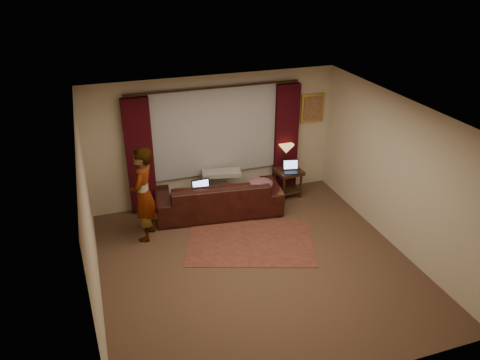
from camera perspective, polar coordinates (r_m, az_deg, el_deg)
name	(u,v)px	position (r m, az deg, el deg)	size (l,w,h in m)	color
floor	(257,266)	(7.88, 2.11, -10.38)	(5.00, 5.00, 0.01)	brown
ceiling	(260,115)	(6.66, 2.48, 7.88)	(5.00, 5.00, 0.02)	silver
wall_back	(215,140)	(9.34, -3.12, 4.93)	(5.00, 0.02, 2.60)	beige
wall_front	(340,301)	(5.32, 12.05, -14.21)	(5.00, 0.02, 2.60)	beige
wall_left	(89,224)	(6.81, -17.90, -5.08)	(0.02, 5.00, 2.60)	beige
wall_right	(397,174)	(8.31, 18.64, 0.69)	(0.02, 5.00, 2.60)	beige
sheer_curtain	(215,131)	(9.22, -3.05, 5.96)	(2.50, 0.05, 1.80)	#9C9CA5
drape_left	(140,157)	(9.04, -12.11, 2.78)	(0.50, 0.14, 2.30)	black
drape_right	(286,139)	(9.76, 5.61, 5.06)	(0.50, 0.14, 2.30)	black
curtain_rod	(215,88)	(8.90, -3.10, 11.17)	(0.04, 0.04, 3.40)	#311E11
picture_frame	(312,108)	(9.89, 8.80, 8.66)	(0.50, 0.04, 0.60)	gold
sofa	(218,190)	(9.11, -2.67, -1.23)	(2.44, 1.05, 0.98)	black
throw_blanket	(221,161)	(9.16, -2.31, 2.34)	(0.76, 0.30, 0.09)	gray
clothing_pile	(259,185)	(9.05, 2.37, -0.61)	(0.55, 0.42, 0.23)	brown
laptop_sofa	(203,189)	(8.89, -4.55, -1.09)	(0.35, 0.39, 0.26)	black
area_rug	(250,242)	(8.42, 1.27, -7.59)	(2.23, 1.49, 0.01)	brown
end_table	(288,183)	(9.87, 5.84, -0.31)	(0.52, 0.52, 0.60)	black
tiffany_lamp	(286,156)	(9.75, 5.62, 2.94)	(0.32, 0.32, 0.51)	olive
laptop_table	(292,167)	(9.58, 6.32, 1.57)	(0.32, 0.35, 0.23)	black
person	(143,194)	(8.31, -11.68, -1.74)	(0.51, 0.51, 1.74)	gray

